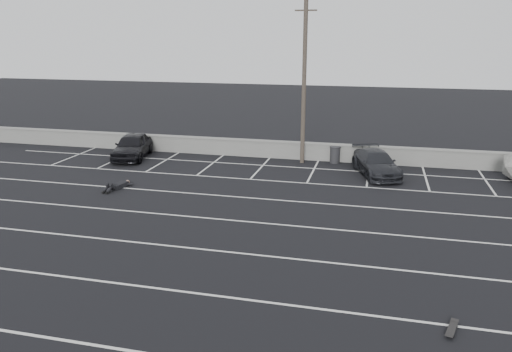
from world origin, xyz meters
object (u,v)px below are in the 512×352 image
(car_right, at_px, (376,163))
(utility_pole, at_px, (304,83))
(car_left, at_px, (132,146))
(skateboard, at_px, (452,329))
(trash_bin, at_px, (335,154))
(person, at_px, (121,183))

(car_right, relative_size, utility_pole, 0.48)
(car_left, xyz_separation_m, car_right, (14.61, -0.36, -0.11))
(utility_pole, distance_m, skateboard, 18.26)
(car_left, bearing_deg, utility_pole, -4.67)
(car_right, xyz_separation_m, trash_bin, (-2.39, 2.08, -0.14))
(car_left, bearing_deg, person, -80.06)
(car_left, height_order, car_right, car_left)
(trash_bin, bearing_deg, utility_pole, -168.06)
(skateboard, bearing_deg, trash_bin, 121.67)
(car_right, height_order, skateboard, car_right)
(person, xyz_separation_m, skateboard, (14.42, -9.37, -0.16))
(trash_bin, distance_m, person, 12.42)
(utility_pole, distance_m, person, 11.58)
(car_left, relative_size, trash_bin, 4.46)
(trash_bin, relative_size, skateboard, 1.26)
(utility_pole, distance_m, trash_bin, 4.59)
(utility_pole, height_order, skateboard, utility_pole)
(utility_pole, relative_size, person, 3.72)
(car_right, xyz_separation_m, person, (-12.29, -5.42, -0.41))
(car_left, distance_m, trash_bin, 12.34)
(person, bearing_deg, skateboard, -22.06)
(skateboard, bearing_deg, car_left, 154.51)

